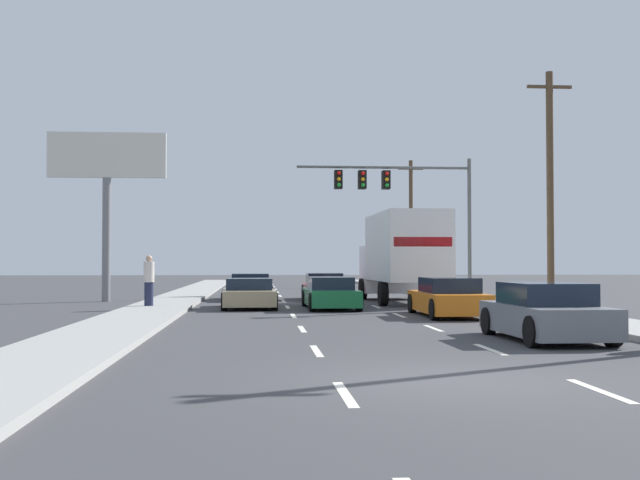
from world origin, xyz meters
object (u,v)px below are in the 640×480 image
at_px(roadside_billboard, 107,177).
at_px(pedestrian_mid_block, 149,280).
at_px(car_red, 324,287).
at_px(car_gray, 546,313).
at_px(utility_pole_mid, 550,185).
at_px(car_orange, 448,298).
at_px(box_truck, 402,253).
at_px(traffic_signal_mast, 392,189).
at_px(utility_pole_far, 411,221).
at_px(car_green, 330,294).
at_px(car_tan, 249,294).
at_px(car_black, 250,287).

relative_size(roadside_billboard, pedestrian_mid_block, 4.06).
xyz_separation_m(car_red, pedestrian_mid_block, (-6.93, -7.05, 0.50)).
xyz_separation_m(car_gray, utility_pole_mid, (5.24, 13.53, 4.19)).
bearing_deg(car_orange, box_truck, 89.65).
distance_m(car_orange, utility_pole_mid, 9.05).
distance_m(car_orange, traffic_signal_mast, 16.44).
distance_m(utility_pole_far, pedestrian_mid_block, 31.11).
bearing_deg(box_truck, car_green, -130.91).
height_order(car_green, pedestrian_mid_block, pedestrian_mid_block).
distance_m(traffic_signal_mast, utility_pole_mid, 10.94).
relative_size(car_tan, car_gray, 1.02).
xyz_separation_m(traffic_signal_mast, utility_pole_mid, (4.65, -9.88, -0.69)).
relative_size(car_orange, roadside_billboard, 0.62).
bearing_deg(utility_pole_mid, car_orange, -133.70).
xyz_separation_m(car_green, car_gray, (3.62, -12.13, 0.04)).
bearing_deg(car_green, car_gray, -73.37).
relative_size(car_red, utility_pole_mid, 0.44).
bearing_deg(car_gray, car_black, 109.03).
height_order(traffic_signal_mast, roadside_billboard, roadside_billboard).
relative_size(car_tan, roadside_billboard, 0.56).
bearing_deg(utility_pole_far, pedestrian_mid_block, -118.76).
distance_m(car_green, utility_pole_mid, 9.92).
height_order(utility_pole_mid, roadside_billboard, utility_pole_mid).
relative_size(car_gray, utility_pole_mid, 0.44).
bearing_deg(car_green, car_black, 112.94).
xyz_separation_m(car_gray, roadside_billboard, (-12.87, 18.20, 4.86)).
height_order(car_tan, pedestrian_mid_block, pedestrian_mid_block).
bearing_deg(utility_pole_mid, car_gray, -111.19).
bearing_deg(car_gray, box_truck, 90.86).
height_order(car_red, box_truck, box_truck).
bearing_deg(box_truck, car_gray, -89.14).
distance_m(box_truck, car_gray, 16.10).
relative_size(car_black, utility_pole_mid, 0.48).
height_order(car_black, utility_pole_far, utility_pole_far).
bearing_deg(box_truck, car_red, 134.39).
bearing_deg(utility_pole_mid, car_black, 154.19).
height_order(car_black, pedestrian_mid_block, pedestrian_mid_block).
bearing_deg(car_black, utility_pole_far, 60.36).
height_order(car_red, traffic_signal_mast, traffic_signal_mast).
height_order(box_truck, car_orange, box_truck).
xyz_separation_m(box_truck, pedestrian_mid_block, (-9.96, -3.96, -1.04)).
bearing_deg(car_orange, car_green, 127.18).
bearing_deg(roadside_billboard, traffic_signal_mast, 21.16).
distance_m(utility_pole_mid, pedestrian_mid_block, 15.96).
distance_m(box_truck, utility_pole_mid, 6.60).
height_order(car_red, pedestrian_mid_block, pedestrian_mid_block).
bearing_deg(car_orange, pedestrian_mid_block, 156.37).
bearing_deg(traffic_signal_mast, utility_pole_far, 75.50).
bearing_deg(roadside_billboard, car_green, -33.27).
bearing_deg(traffic_signal_mast, car_black, -150.28).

